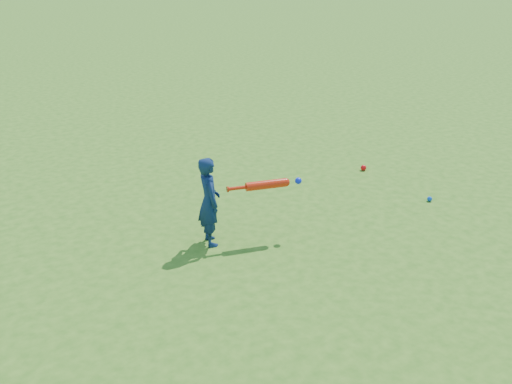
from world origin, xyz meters
TOP-DOWN VIEW (x-y plane):
  - ground at (0.00, 0.00)m, footprint 80.00×80.00m
  - child at (-0.46, -0.49)m, footprint 0.30×0.39m
  - ground_ball_red at (2.38, 0.25)m, footprint 0.08×0.08m
  - ground_ball_blue at (2.32, -0.99)m, footprint 0.06×0.06m
  - bat_swing at (0.14, -0.71)m, footprint 0.79×0.27m

SIDE VIEW (x-z plane):
  - ground at x=0.00m, z-range 0.00..0.00m
  - ground_ball_blue at x=2.32m, z-range 0.00..0.06m
  - ground_ball_red at x=2.38m, z-range 0.00..0.08m
  - child at x=-0.46m, z-range 0.00..0.94m
  - bat_swing at x=0.14m, z-range 0.56..0.65m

